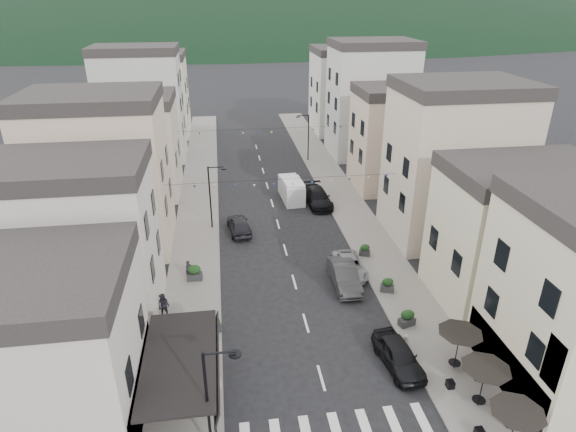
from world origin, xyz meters
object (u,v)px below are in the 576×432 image
parked_car_a (398,355)px  pedestrian_b (164,306)px  parked_car_c (350,266)px  pedestrian_a (189,270)px  parked_car_d (318,197)px  delivery_van (292,189)px  parked_car_e (239,225)px  parked_car_b (344,276)px

parked_car_a → pedestrian_b: bearing=148.1°
parked_car_a → pedestrian_b: (-13.80, 6.41, 0.26)m
parked_car_c → pedestrian_a: size_ratio=2.95×
parked_car_c → parked_car_d: size_ratio=0.82×
delivery_van → pedestrian_a: bearing=-128.3°
parked_car_e → parked_car_d: bearing=-154.6°
parked_car_d → pedestrian_a: (-12.34, -12.69, 0.08)m
delivery_van → parked_car_d: bearing=-37.1°
parked_car_b → parked_car_d: parked_car_b is taller
parked_car_a → parked_car_e: size_ratio=1.00×
parked_car_c → pedestrian_b: (-13.62, -3.90, 0.39)m
pedestrian_a → pedestrian_b: size_ratio=0.85×
parked_car_b → parked_car_e: (-7.26, 9.76, -0.05)m
parked_car_c → pedestrian_a: bearing=176.9°
parked_car_e → delivery_van: size_ratio=0.89×
parked_car_c → delivery_van: size_ratio=0.91×
parked_car_b → parked_car_d: 15.02m
pedestrian_a → parked_car_b: bearing=-31.8°
parked_car_c → parked_car_a: bearing=-89.0°
parked_car_d → delivery_van: delivery_van is taller
parked_car_b → pedestrian_a: bearing=169.4°
parked_car_d → parked_car_e: parked_car_d is taller
parked_car_b → pedestrian_b: 12.99m
parked_car_b → parked_car_e: 12.16m
parked_car_b → parked_car_d: (0.97, 14.98, -0.00)m
parked_car_d → parked_car_e: size_ratio=1.25×
parked_car_b → parked_car_d: size_ratio=0.88×
parked_car_a → delivery_van: (-2.48, 25.28, 0.39)m
parked_car_a → pedestrian_a: bearing=131.5°
parked_car_b → delivery_van: delivery_van is taller
parked_car_d → parked_car_a: bearing=-93.2°
parked_car_a → parked_car_d: bearing=83.1°
parked_car_a → parked_car_e: 20.21m
parked_car_c → pedestrian_b: size_ratio=2.51×
parked_car_c → pedestrian_a: pedestrian_a is taller
delivery_van → pedestrian_b: (-11.32, -18.87, -0.12)m
parked_car_b → parked_car_a: bearing=-82.6°
parked_car_b → parked_car_c: 1.83m
parked_car_a → parked_car_e: parked_car_a is taller
parked_car_c → pedestrian_b: bearing=-164.1°
parked_car_a → pedestrian_b: 15.22m
parked_car_e → pedestrian_a: bearing=54.2°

